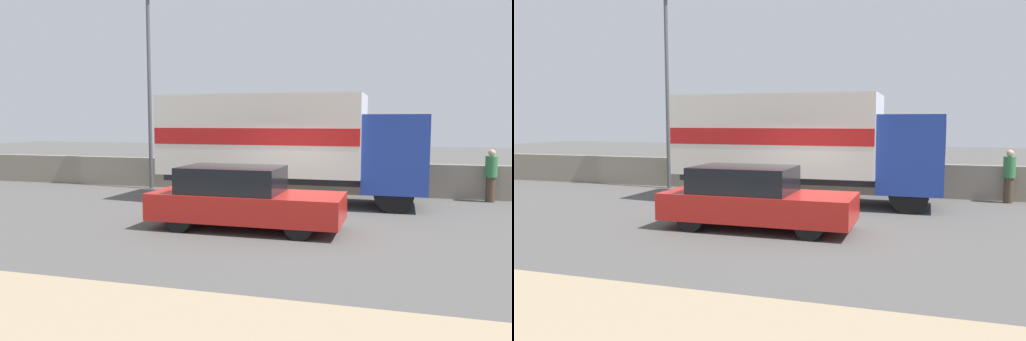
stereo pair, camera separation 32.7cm
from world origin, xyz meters
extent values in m
plane|color=#514F4C|center=(0.00, 0.00, 0.00)|extent=(80.00, 80.00, 0.00)
cube|color=gray|center=(0.00, 5.53, 0.56)|extent=(60.00, 0.35, 1.11)
cylinder|color=#4C4C51|center=(-5.91, 4.92, 3.52)|extent=(0.14, 0.14, 7.04)
cube|color=navy|center=(2.92, 3.19, 1.60)|extent=(1.80, 2.21, 2.23)
cube|color=black|center=(3.80, 3.19, 2.05)|extent=(0.06, 1.88, 0.98)
cube|color=#2D2D33|center=(-1.08, 3.19, 0.78)|extent=(6.20, 1.40, 0.25)
cube|color=silver|center=(-1.08, 3.19, 2.11)|extent=(6.20, 2.55, 2.42)
cube|color=red|center=(-1.08, 3.19, 2.09)|extent=(6.17, 2.57, 0.48)
cylinder|color=black|center=(2.92, 4.13, 0.54)|extent=(1.09, 0.28, 1.09)
cylinder|color=black|center=(2.92, 2.26, 0.54)|extent=(1.09, 0.28, 1.09)
cylinder|color=black|center=(-2.78, 4.13, 0.54)|extent=(1.09, 0.28, 1.09)
cylinder|color=black|center=(-2.78, 2.26, 0.54)|extent=(1.09, 0.28, 1.09)
cylinder|color=black|center=(-1.54, 4.13, 0.54)|extent=(1.09, 0.28, 1.09)
cylinder|color=black|center=(-1.54, 2.26, 0.54)|extent=(1.09, 0.28, 1.09)
cube|color=#B21E19|center=(-0.37, -0.83, 0.55)|extent=(4.49, 1.73, 0.63)
cube|color=black|center=(-0.73, -0.83, 1.17)|extent=(2.33, 1.59, 0.61)
cylinder|color=black|center=(1.03, -0.08, 0.32)|extent=(0.64, 0.20, 0.64)
cylinder|color=black|center=(1.03, -1.57, 0.32)|extent=(0.64, 0.20, 0.64)
cylinder|color=black|center=(-1.76, -0.08, 0.32)|extent=(0.64, 0.20, 0.64)
cylinder|color=black|center=(-1.76, -1.57, 0.32)|extent=(0.64, 0.20, 0.64)
cylinder|color=#473828|center=(5.81, 5.07, 0.39)|extent=(0.28, 0.28, 0.79)
cylinder|color=#33723F|center=(5.81, 5.07, 1.11)|extent=(0.36, 0.36, 0.66)
sphere|color=tan|center=(5.81, 5.07, 1.55)|extent=(0.21, 0.21, 0.21)
camera|label=1|loc=(3.07, -11.85, 2.54)|focal=35.00mm
camera|label=2|loc=(3.38, -11.76, 2.54)|focal=35.00mm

